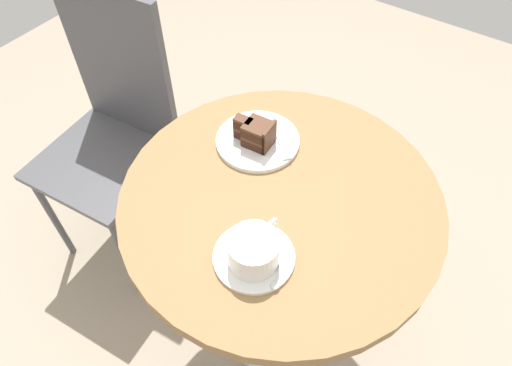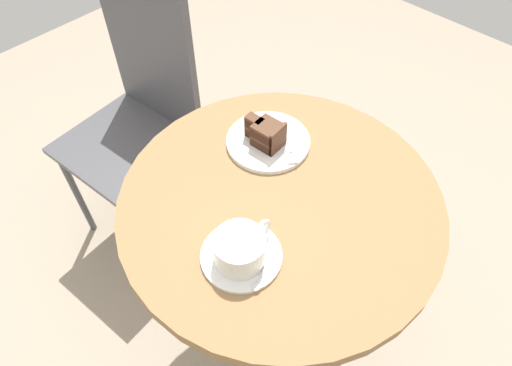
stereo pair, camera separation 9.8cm
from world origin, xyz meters
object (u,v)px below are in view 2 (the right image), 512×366
Objects in this scene: coffee_cup at (240,248)px; cake_slice at (266,134)px; teaspoon at (262,274)px; saucer at (241,256)px; fork at (290,148)px; cafe_chair at (140,105)px; cake_plate at (268,141)px; napkin at (269,145)px.

coffee_cup is 1.39× the size of cake_slice.
coffee_cup reaches higher than teaspoon.
fork is (0.29, 0.12, 0.01)m from saucer.
cake_plate is at bearing -2.20° from cafe_chair.
cake_slice is at bearing -161.03° from cake_plate.
cake_slice is 0.10× the size of cafe_chair.
napkin is (0.27, 0.17, -0.04)m from coffee_cup.
cake_slice is (0.26, 0.23, 0.03)m from teaspoon.
fork is 0.66× the size of napkin.
saucer is 0.31m from fork.
coffee_cup is 1.22× the size of fork.
teaspoon is 0.35m from cake_slice.
cake_slice is at bearing 33.77° from coffee_cup.
fork is (0.29, 0.18, 0.00)m from teaspoon.
fork is (0.29, 0.12, -0.03)m from coffee_cup.
fork is 0.06m from napkin.
cake_plate reaches higher than saucer.
teaspoon is 0.83m from cafe_chair.
cake_plate is at bearing -157.48° from teaspoon.
cake_plate is at bearing -124.34° from fork.
cake_plate is at bearing 63.17° from napkin.
cake_slice reaches higher than teaspoon.
cake_plate is at bearing 33.21° from coffee_cup.
napkin is (0.27, 0.17, -0.00)m from saucer.
cake_slice is (0.26, 0.18, -0.00)m from coffee_cup.
cake_slice is 0.07m from fork.
fork is at bearing -63.35° from cake_slice.
napkin is (0.27, 0.23, -0.01)m from teaspoon.
teaspoon is 0.36m from cake_plate.
saucer is 0.97× the size of napkin.
coffee_cup is 0.33m from cake_plate.
cake_plate is 1.81× the size of fork.
cake_plate is at bearing 33.11° from saucer.
cake_plate is 0.06m from fork.
coffee_cup is at bearing -147.44° from napkin.
fork is at bearing -166.40° from teaspoon.
saucer is 1.64× the size of teaspoon.
coffee_cup is at bearing -25.69° from fork.
cake_slice reaches higher than fork.
napkin is at bearing 32.56° from coffee_cup.
cake_plate is (0.27, 0.24, -0.01)m from teaspoon.
cafe_chair is (-0.05, 0.59, -0.19)m from fork.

